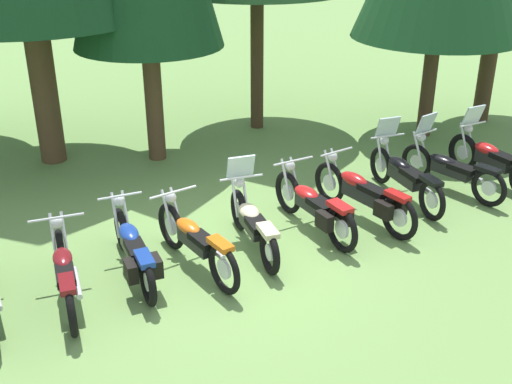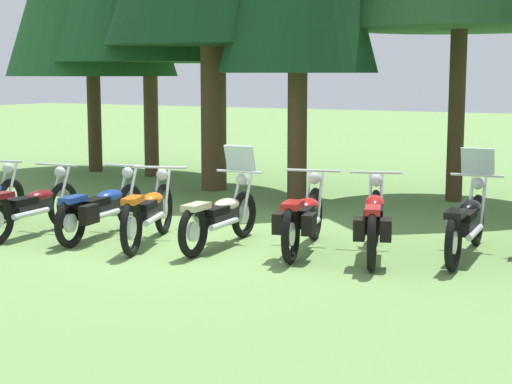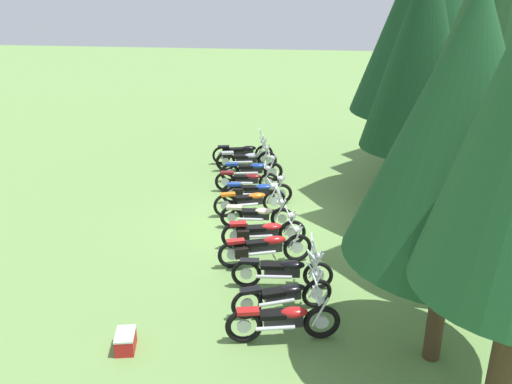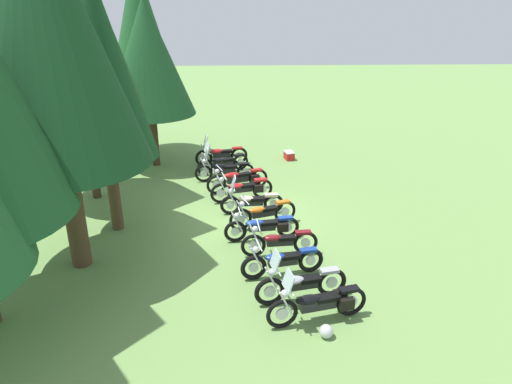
{
  "view_description": "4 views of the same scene",
  "coord_description": "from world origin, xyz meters",
  "px_view_note": "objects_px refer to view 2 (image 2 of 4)",
  "views": [
    {
      "loc": [
        -1.89,
        -8.21,
        4.94
      ],
      "look_at": [
        0.59,
        0.55,
        0.71
      ],
      "focal_mm": 44.07,
      "sensor_mm": 36.0,
      "label": 1
    },
    {
      "loc": [
        6.16,
        -9.39,
        2.35
      ],
      "look_at": [
        1.11,
        -0.28,
        0.84
      ],
      "focal_mm": 57.75,
      "sensor_mm": 36.0,
      "label": 2
    },
    {
      "loc": [
        14.51,
        1.77,
        6.83
      ],
      "look_at": [
        -0.67,
        -0.16,
        0.71
      ],
      "focal_mm": 38.27,
      "sensor_mm": 36.0,
      "label": 3
    },
    {
      "loc": [
        -13.63,
        0.43,
        6.57
      ],
      "look_at": [
        0.8,
        -0.15,
        0.62
      ],
      "focal_mm": 32.24,
      "sensor_mm": 36.0,
      "label": 4
    }
  ],
  "objects_px": {
    "motorcycle_7": "(303,217)",
    "motorcycle_6": "(221,214)",
    "motorcycle_4": "(100,208)",
    "motorcycle_5": "(149,211)",
    "motorcycle_3": "(32,206)",
    "motorcycle_9": "(467,220)",
    "motorcycle_8": "(374,220)"
  },
  "relations": [
    {
      "from": "motorcycle_7",
      "to": "motorcycle_6",
      "type": "bearing_deg",
      "value": 89.0
    },
    {
      "from": "motorcycle_4",
      "to": "motorcycle_5",
      "type": "distance_m",
      "value": 0.88
    },
    {
      "from": "motorcycle_3",
      "to": "motorcycle_5",
      "type": "relative_size",
      "value": 1.01
    },
    {
      "from": "motorcycle_3",
      "to": "motorcycle_7",
      "type": "relative_size",
      "value": 0.97
    },
    {
      "from": "motorcycle_5",
      "to": "motorcycle_9",
      "type": "relative_size",
      "value": 0.91
    },
    {
      "from": "motorcycle_9",
      "to": "motorcycle_8",
      "type": "bearing_deg",
      "value": 114.26
    },
    {
      "from": "motorcycle_3",
      "to": "motorcycle_7",
      "type": "height_order",
      "value": "motorcycle_7"
    },
    {
      "from": "motorcycle_4",
      "to": "motorcycle_5",
      "type": "height_order",
      "value": "motorcycle_5"
    },
    {
      "from": "motorcycle_5",
      "to": "motorcycle_7",
      "type": "height_order",
      "value": "motorcycle_7"
    },
    {
      "from": "motorcycle_4",
      "to": "motorcycle_8",
      "type": "bearing_deg",
      "value": -87.12
    },
    {
      "from": "motorcycle_7",
      "to": "motorcycle_8",
      "type": "xyz_separation_m",
      "value": [
        0.94,
        0.15,
        0.02
      ]
    },
    {
      "from": "motorcycle_4",
      "to": "motorcycle_5",
      "type": "xyz_separation_m",
      "value": [
        0.88,
        -0.02,
        0.03
      ]
    },
    {
      "from": "motorcycle_5",
      "to": "motorcycle_9",
      "type": "bearing_deg",
      "value": -91.48
    },
    {
      "from": "motorcycle_6",
      "to": "motorcycle_9",
      "type": "distance_m",
      "value": 3.25
    },
    {
      "from": "motorcycle_7",
      "to": "motorcycle_8",
      "type": "relative_size",
      "value": 0.97
    },
    {
      "from": "motorcycle_6",
      "to": "motorcycle_9",
      "type": "height_order",
      "value": "motorcycle_9"
    },
    {
      "from": "motorcycle_7",
      "to": "motorcycle_9",
      "type": "bearing_deg",
      "value": -83.65
    },
    {
      "from": "motorcycle_5",
      "to": "motorcycle_4",
      "type": "bearing_deg",
      "value": 69.04
    },
    {
      "from": "motorcycle_6",
      "to": "motorcycle_8",
      "type": "distance_m",
      "value": 2.09
    },
    {
      "from": "motorcycle_3",
      "to": "motorcycle_5",
      "type": "height_order",
      "value": "motorcycle_5"
    },
    {
      "from": "motorcycle_6",
      "to": "motorcycle_7",
      "type": "height_order",
      "value": "motorcycle_6"
    },
    {
      "from": "motorcycle_3",
      "to": "motorcycle_9",
      "type": "height_order",
      "value": "motorcycle_9"
    },
    {
      "from": "motorcycle_4",
      "to": "motorcycle_9",
      "type": "xyz_separation_m",
      "value": [
        4.94,
        1.3,
        0.05
      ]
    },
    {
      "from": "motorcycle_5",
      "to": "motorcycle_7",
      "type": "distance_m",
      "value": 2.16
    },
    {
      "from": "motorcycle_5",
      "to": "motorcycle_9",
      "type": "distance_m",
      "value": 4.27
    },
    {
      "from": "motorcycle_3",
      "to": "motorcycle_4",
      "type": "distance_m",
      "value": 1.02
    },
    {
      "from": "motorcycle_3",
      "to": "motorcycle_9",
      "type": "relative_size",
      "value": 0.92
    },
    {
      "from": "motorcycle_3",
      "to": "motorcycle_7",
      "type": "bearing_deg",
      "value": -80.7
    },
    {
      "from": "motorcycle_4",
      "to": "motorcycle_8",
      "type": "xyz_separation_m",
      "value": [
        3.9,
        0.72,
        0.05
      ]
    },
    {
      "from": "motorcycle_7",
      "to": "motorcycle_5",
      "type": "bearing_deg",
      "value": 91.96
    },
    {
      "from": "motorcycle_5",
      "to": "motorcycle_8",
      "type": "xyz_separation_m",
      "value": [
        3.02,
        0.74,
        0.02
      ]
    },
    {
      "from": "motorcycle_4",
      "to": "motorcycle_8",
      "type": "distance_m",
      "value": 3.96
    }
  ]
}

